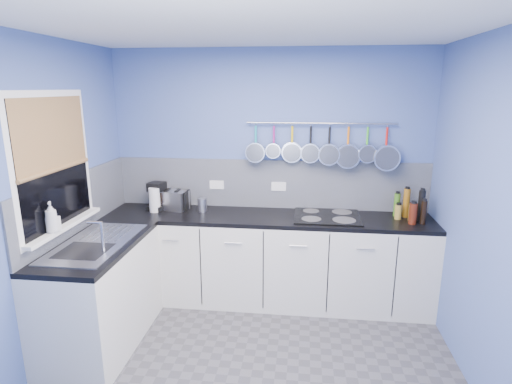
% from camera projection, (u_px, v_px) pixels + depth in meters
% --- Properties ---
extents(floor, '(3.20, 3.00, 0.02)m').
position_uv_depth(floor, '(251.00, 378.00, 3.10)').
color(floor, '#47474C').
rests_on(floor, ground).
extents(ceiling, '(3.20, 3.00, 0.02)m').
position_uv_depth(ceiling, '(250.00, 20.00, 2.48)').
color(ceiling, white).
rests_on(ceiling, ground).
extents(wall_back, '(3.20, 0.02, 2.50)m').
position_uv_depth(wall_back, '(269.00, 174.00, 4.24)').
color(wall_back, '#485FA1').
rests_on(wall_back, ground).
extents(wall_front, '(3.20, 0.02, 2.50)m').
position_uv_depth(wall_front, '(190.00, 362.00, 1.34)').
color(wall_front, '#485FA1').
rests_on(wall_front, ground).
extents(wall_left, '(0.02, 3.00, 2.50)m').
position_uv_depth(wall_left, '(30.00, 211.00, 2.97)').
color(wall_left, '#485FA1').
rests_on(wall_left, ground).
extents(wall_right, '(0.02, 3.00, 2.50)m').
position_uv_depth(wall_right, '(502.00, 228.00, 2.61)').
color(wall_right, '#485FA1').
rests_on(wall_right, ground).
extents(backsplash_back, '(3.20, 0.02, 0.50)m').
position_uv_depth(backsplash_back, '(269.00, 184.00, 4.25)').
color(backsplash_back, gray).
rests_on(backsplash_back, wall_back).
extents(backsplash_left, '(0.02, 1.80, 0.50)m').
position_uv_depth(backsplash_left, '(78.00, 202.00, 3.57)').
color(backsplash_left, gray).
rests_on(backsplash_left, wall_left).
extents(cabinet_run_back, '(3.20, 0.60, 0.86)m').
position_uv_depth(cabinet_run_back, '(266.00, 260.00, 4.15)').
color(cabinet_run_back, silver).
rests_on(cabinet_run_back, ground).
extents(worktop_back, '(3.20, 0.60, 0.04)m').
position_uv_depth(worktop_back, '(266.00, 217.00, 4.04)').
color(worktop_back, black).
rests_on(worktop_back, cabinet_run_back).
extents(cabinet_run_left, '(0.60, 1.20, 0.86)m').
position_uv_depth(cabinet_run_left, '(101.00, 296.00, 3.43)').
color(cabinet_run_left, silver).
rests_on(cabinet_run_left, ground).
extents(worktop_left, '(0.60, 1.20, 0.04)m').
position_uv_depth(worktop_left, '(96.00, 246.00, 3.32)').
color(worktop_left, black).
rests_on(worktop_left, cabinet_run_left).
extents(window_frame, '(0.01, 1.00, 1.10)m').
position_uv_depth(window_frame, '(54.00, 163.00, 3.18)').
color(window_frame, white).
rests_on(window_frame, wall_left).
extents(window_glass, '(0.01, 0.90, 1.00)m').
position_uv_depth(window_glass, '(55.00, 163.00, 3.18)').
color(window_glass, black).
rests_on(window_glass, wall_left).
extents(bamboo_blind, '(0.01, 0.90, 0.55)m').
position_uv_depth(bamboo_blind, '(52.00, 134.00, 3.13)').
color(bamboo_blind, '#95804C').
rests_on(bamboo_blind, wall_left).
extents(window_sill, '(0.10, 0.98, 0.03)m').
position_uv_depth(window_sill, '(65.00, 226.00, 3.31)').
color(window_sill, white).
rests_on(window_sill, wall_left).
extents(sink_unit, '(0.50, 0.95, 0.01)m').
position_uv_depth(sink_unit, '(96.00, 243.00, 3.31)').
color(sink_unit, silver).
rests_on(sink_unit, worktop_left).
extents(mixer_tap, '(0.12, 0.08, 0.26)m').
position_uv_depth(mixer_tap, '(102.00, 237.00, 3.09)').
color(mixer_tap, silver).
rests_on(mixer_tap, worktop_left).
extents(socket_left, '(0.15, 0.01, 0.09)m').
position_uv_depth(socket_left, '(217.00, 185.00, 4.30)').
color(socket_left, white).
rests_on(socket_left, backsplash_back).
extents(socket_right, '(0.15, 0.01, 0.09)m').
position_uv_depth(socket_right, '(279.00, 186.00, 4.23)').
color(socket_right, white).
rests_on(socket_right, backsplash_back).
extents(pot_rail, '(1.45, 0.02, 0.02)m').
position_uv_depth(pot_rail, '(321.00, 123.00, 4.00)').
color(pot_rail, silver).
rests_on(pot_rail, wall_back).
extents(soap_bottle_a, '(0.12, 0.12, 0.24)m').
position_uv_depth(soap_bottle_a, '(51.00, 217.00, 3.10)').
color(soap_bottle_a, white).
rests_on(soap_bottle_a, window_sill).
extents(soap_bottle_b, '(0.08, 0.09, 0.17)m').
position_uv_depth(soap_bottle_b, '(53.00, 221.00, 3.12)').
color(soap_bottle_b, white).
rests_on(soap_bottle_b, window_sill).
extents(paper_towel, '(0.12, 0.12, 0.25)m').
position_uv_depth(paper_towel, '(155.00, 200.00, 4.13)').
color(paper_towel, white).
rests_on(paper_towel, worktop_back).
extents(coffee_maker, '(0.20, 0.21, 0.28)m').
position_uv_depth(coffee_maker, '(157.00, 196.00, 4.19)').
color(coffee_maker, black).
rests_on(coffee_maker, worktop_back).
extents(toaster, '(0.34, 0.25, 0.19)m').
position_uv_depth(toaster, '(173.00, 200.00, 4.22)').
color(toaster, silver).
rests_on(toaster, worktop_back).
extents(canister, '(0.11, 0.11, 0.13)m').
position_uv_depth(canister, '(202.00, 205.00, 4.15)').
color(canister, silver).
rests_on(canister, worktop_back).
extents(hob, '(0.63, 0.56, 0.01)m').
position_uv_depth(hob, '(327.00, 216.00, 4.00)').
color(hob, black).
rests_on(hob, worktop_back).
extents(pan_0, '(0.20, 0.09, 0.39)m').
position_uv_depth(pan_0, '(256.00, 143.00, 4.11)').
color(pan_0, silver).
rests_on(pan_0, pot_rail).
extents(pan_1, '(0.15, 0.12, 0.34)m').
position_uv_depth(pan_1, '(274.00, 140.00, 4.08)').
color(pan_1, silver).
rests_on(pan_1, pot_rail).
extents(pan_2, '(0.20, 0.05, 0.39)m').
position_uv_depth(pan_2, '(292.00, 143.00, 4.07)').
color(pan_2, silver).
rests_on(pan_2, pot_rail).
extents(pan_3, '(0.19, 0.09, 0.38)m').
position_uv_depth(pan_3, '(311.00, 143.00, 4.05)').
color(pan_3, silver).
rests_on(pan_3, pot_rail).
extents(pan_4, '(0.21, 0.10, 0.40)m').
position_uv_depth(pan_4, '(329.00, 144.00, 4.03)').
color(pan_4, silver).
rests_on(pan_4, pot_rail).
extents(pan_5, '(0.24, 0.09, 0.43)m').
position_uv_depth(pan_5, '(348.00, 146.00, 4.01)').
color(pan_5, silver).
rests_on(pan_5, pot_rail).
extents(pan_6, '(0.18, 0.11, 0.37)m').
position_uv_depth(pan_6, '(367.00, 143.00, 3.98)').
color(pan_6, silver).
rests_on(pan_6, pot_rail).
extents(pan_7, '(0.25, 0.13, 0.44)m').
position_uv_depth(pan_7, '(386.00, 147.00, 3.97)').
color(pan_7, silver).
rests_on(pan_7, pot_rail).
extents(condiment_0, '(0.07, 0.07, 0.11)m').
position_uv_depth(condiment_0, '(416.00, 212.00, 3.98)').
color(condiment_0, '#265919').
rests_on(condiment_0, worktop_back).
extents(condiment_1, '(0.06, 0.06, 0.28)m').
position_uv_depth(condiment_1, '(406.00, 203.00, 3.95)').
color(condiment_1, '#8C5914').
rests_on(condiment_1, worktop_back).
extents(condiment_2, '(0.06, 0.06, 0.23)m').
position_uv_depth(condiment_2, '(397.00, 205.00, 3.99)').
color(condiment_2, '#3F721E').
rests_on(condiment_2, worktop_back).
extents(condiment_3, '(0.06, 0.06, 0.30)m').
position_uv_depth(condiment_3, '(421.00, 206.00, 3.83)').
color(condiment_3, black).
rests_on(condiment_3, worktop_back).
extents(condiment_4, '(0.06, 0.06, 0.16)m').
position_uv_depth(condiment_4, '(411.00, 212.00, 3.87)').
color(condiment_4, brown).
rests_on(condiment_4, worktop_back).
extents(condiment_5, '(0.07, 0.07, 0.14)m').
position_uv_depth(condiment_5, '(398.00, 212.00, 3.91)').
color(condiment_5, olive).
rests_on(condiment_5, worktop_back).
extents(condiment_6, '(0.05, 0.05, 0.22)m').
position_uv_depth(condiment_6, '(424.00, 212.00, 3.76)').
color(condiment_6, black).
rests_on(condiment_6, worktop_back).
extents(condiment_7, '(0.07, 0.07, 0.19)m').
position_uv_depth(condiment_7, '(413.00, 214.00, 3.76)').
color(condiment_7, '#4C190C').
rests_on(condiment_7, worktop_back).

